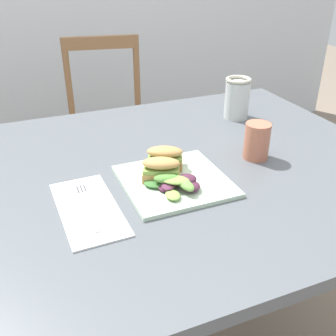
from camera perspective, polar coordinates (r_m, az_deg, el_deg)
name	(u,v)px	position (r m, az deg, el deg)	size (l,w,h in m)	color
dining_table	(128,212)	(1.04, -5.75, -6.28)	(1.43, 0.94, 0.74)	#51565B
chair_wooden_far	(108,129)	(2.00, -8.53, 5.52)	(0.46, 0.46, 0.87)	#8E6642
plate_lunch	(174,181)	(0.94, 0.93, -1.88)	(0.24, 0.24, 0.01)	beige
sandwich_half_front	(161,169)	(0.92, -0.99, -0.13)	(0.10, 0.09, 0.06)	tan
sandwich_half_back	(165,157)	(0.98, -0.44, 1.56)	(0.10, 0.09, 0.06)	tan
salad_mixed_greens	(175,183)	(0.89, 1.06, -2.13)	(0.13, 0.12, 0.03)	#4C2338
napkin_folded	(88,208)	(0.87, -11.36, -5.69)	(0.12, 0.26, 0.00)	white
fork_on_napkin	(86,203)	(0.88, -11.60, -4.90)	(0.03, 0.19, 0.00)	silver
mason_jar_iced_tea	(237,100)	(1.33, 9.85, 9.59)	(0.08, 0.08, 0.13)	gold
cup_extra_side	(257,141)	(1.06, 12.61, 3.81)	(0.07, 0.07, 0.10)	#B2664C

